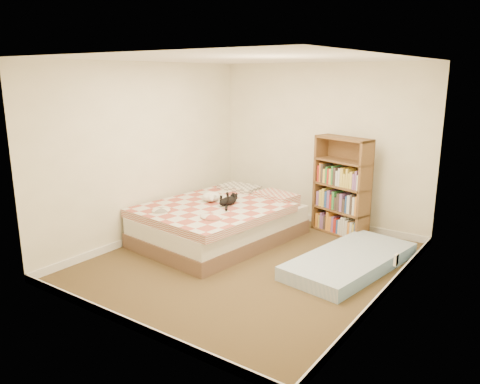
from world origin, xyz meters
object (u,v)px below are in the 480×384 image
Objects in this scene: floor_mattress at (350,261)px; bed at (221,221)px; black_cat at (229,200)px; bookshelf at (341,198)px; white_dog at (211,197)px.

bed is at bearing -168.16° from floor_mattress.
black_cat is (-1.80, -0.09, 0.51)m from floor_mattress.
bookshelf is 0.77× the size of floor_mattress.
bed is 1.82m from bookshelf.
bed is 1.27× the size of floor_mattress.
black_cat reaches higher than floor_mattress.
bookshelf reaches higher than floor_mattress.
black_cat is 0.32m from white_dog.
bookshelf reaches higher than black_cat.
white_dog is at bearing 171.03° from black_cat.
floor_mattress is (1.93, 0.10, -0.19)m from bed.
black_cat is at bearing -168.46° from floor_mattress.
bed is 0.35m from black_cat.
bed is at bearing -119.45° from bookshelf.
bookshelf is at bearing 127.82° from floor_mattress.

